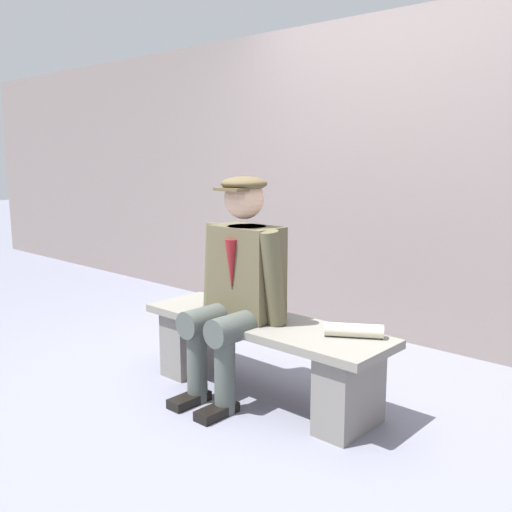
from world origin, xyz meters
name	(u,v)px	position (x,y,z in m)	size (l,w,h in m)	color
ground_plane	(262,396)	(0.00, 0.00, 0.00)	(30.00, 30.00, 0.00)	slate
bench	(262,350)	(0.00, 0.00, 0.27)	(1.49, 0.44, 0.44)	slate
seated_man	(238,281)	(0.11, 0.07, 0.65)	(0.56, 0.58, 1.21)	brown
rolled_magazine	(354,330)	(-0.53, -0.09, 0.47)	(0.07, 0.07, 0.29)	beige
stadium_wall	(402,180)	(0.00, -1.51, 1.15)	(12.00, 0.24, 2.29)	gray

